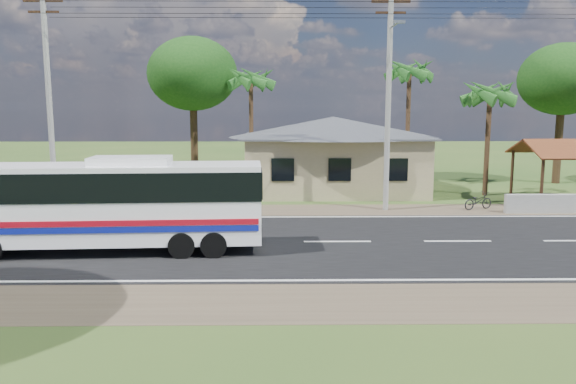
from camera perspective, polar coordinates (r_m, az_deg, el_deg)
name	(u,v)px	position (r m, az deg, el deg)	size (l,w,h in m)	color
ground	(337,242)	(21.07, 5.04, -5.09)	(120.00, 120.00, 0.00)	#2A4B1A
road	(337,242)	(21.07, 5.04, -5.06)	(120.00, 16.00, 0.03)	black
house	(333,146)	(33.58, 4.58, 4.64)	(12.40, 10.00, 5.00)	tan
waiting_shed	(572,151)	(32.65, 26.88, 3.77)	(5.20, 4.48, 3.35)	#362013
utility_poles	(382,90)	(27.27, 9.49, 10.18)	(32.80, 2.22, 11.00)	#9E9E99
palm_near	(490,93)	(33.44, 19.84, 9.40)	(2.80, 2.80, 6.70)	#47301E
palm_mid	(409,72)	(36.82, 12.24, 11.87)	(2.80, 2.80, 8.20)	#47301E
palm_far	(251,80)	(36.44, -3.80, 11.32)	(2.80, 2.80, 7.70)	#47301E
tree_behind_house	(193,74)	(38.86, -9.67, 11.70)	(6.00, 6.00, 9.61)	#47301E
tree_behind_shed	(563,80)	(40.65, 26.15, 10.20)	(5.60, 5.60, 9.02)	#47301E
coach_bus	(106,198)	(20.21, -18.00, -0.59)	(10.78, 2.82, 3.32)	white
motorcycle	(478,201)	(28.96, 18.74, -0.86)	(0.57, 1.63, 0.85)	black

